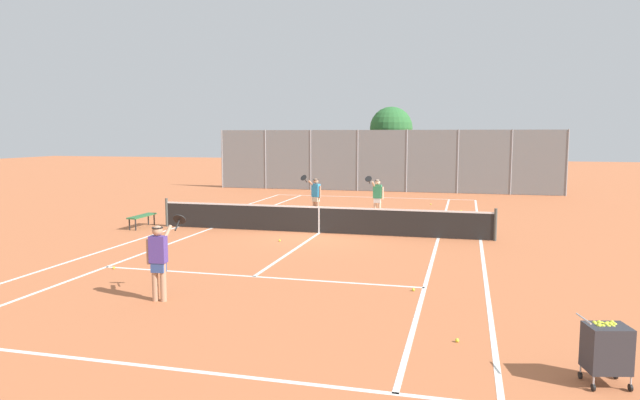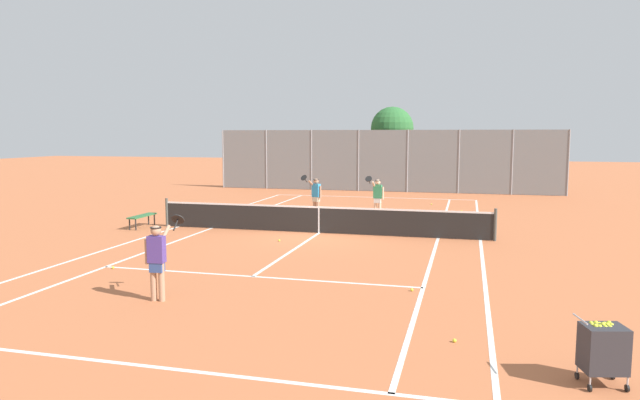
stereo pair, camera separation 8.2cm
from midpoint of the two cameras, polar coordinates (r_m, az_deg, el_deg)
ground_plane at (r=20.15m, az=0.00°, el=-3.33°), size 120.00×120.00×0.00m
court_line_markings at (r=20.15m, az=0.00°, el=-3.32°), size 11.10×23.90×0.01m
tennis_net at (r=20.07m, az=0.00°, el=-1.90°), size 12.00×0.10×1.07m
ball_cart at (r=9.03m, az=26.71°, el=-13.10°), size 0.72×0.61×0.96m
player_near_side at (r=12.36m, az=-15.79°, el=-5.53°), size 0.62×0.76×1.77m
player_far_left at (r=24.23m, az=-0.32°, el=0.56°), size 0.84×0.69×1.77m
player_far_right at (r=23.85m, az=5.87°, el=0.43°), size 0.71×0.72×1.77m
loose_tennis_ball_0 at (r=12.98m, az=9.35°, el=-8.85°), size 0.07×0.07×0.07m
loose_tennis_ball_1 at (r=26.47m, az=14.08°, el=-1.07°), size 0.07×0.07×0.07m
loose_tennis_ball_2 at (r=10.09m, az=13.53°, el=-13.50°), size 0.07×0.07×0.07m
loose_tennis_ball_3 at (r=28.74m, az=11.16°, el=-0.41°), size 0.07×0.07×0.07m
loose_tennis_ball_4 at (r=18.63m, az=-3.97°, el=-4.06°), size 0.07×0.07×0.07m
loose_tennis_ball_5 at (r=15.79m, az=-19.85°, el=-6.38°), size 0.07×0.07×0.07m
courtside_bench at (r=22.30m, az=-17.26°, el=-1.60°), size 0.36×1.50×0.47m
back_fence at (r=34.86m, az=6.35°, el=3.93°), size 21.04×0.08×3.76m
tree_behind_left at (r=38.22m, az=7.32°, el=6.97°), size 2.81×2.81×5.28m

